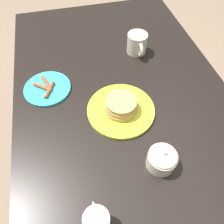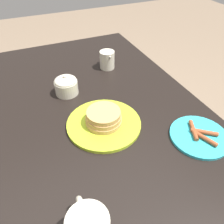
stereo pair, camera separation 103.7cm
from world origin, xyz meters
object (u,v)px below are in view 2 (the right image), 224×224
object	(u,v)px
creamer_pitcher	(107,59)
sugar_bowl	(66,85)
pancake_plate	(104,121)
side_plate_bacon	(199,136)

from	to	relation	value
creamer_pitcher	sugar_bowl	distance (m)	0.26
pancake_plate	sugar_bowl	bearing A→B (deg)	16.20
sugar_bowl	creamer_pitcher	bearing A→B (deg)	-61.22
creamer_pitcher	sugar_bowl	size ratio (longest dim) A/B	1.15
side_plate_bacon	pancake_plate	bearing A→B (deg)	55.95
pancake_plate	side_plate_bacon	world-z (taller)	pancake_plate
pancake_plate	sugar_bowl	xyz separation A→B (m)	(0.23, 0.07, 0.02)
sugar_bowl	side_plate_bacon	bearing A→B (deg)	-141.23
pancake_plate	side_plate_bacon	bearing A→B (deg)	-124.05
creamer_pitcher	sugar_bowl	bearing A→B (deg)	118.78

